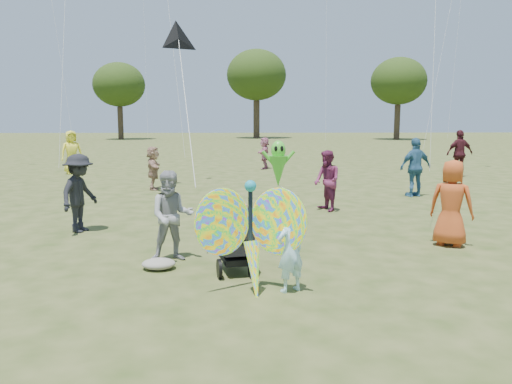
% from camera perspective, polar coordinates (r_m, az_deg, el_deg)
% --- Properties ---
extents(ground, '(160.00, 160.00, 0.00)m').
position_cam_1_polar(ground, '(7.63, 1.98, -9.85)').
color(ground, '#51592B').
rests_on(ground, ground).
extents(child_girl, '(0.51, 0.45, 1.16)m').
position_cam_1_polar(child_girl, '(6.94, 3.96, -6.71)').
color(child_girl, '#B2EAFC').
rests_on(child_girl, ground).
extents(adult_man, '(0.82, 0.68, 1.53)m').
position_cam_1_polar(adult_man, '(8.50, -9.61, -2.73)').
color(adult_man, '#929398').
rests_on(adult_man, ground).
extents(grey_bag, '(0.54, 0.44, 0.17)m').
position_cam_1_polar(grey_bag, '(8.21, -11.07, -8.06)').
color(grey_bag, gray).
rests_on(grey_bag, ground).
extents(crowd_a, '(0.95, 0.88, 1.63)m').
position_cam_1_polar(crowd_a, '(10.06, 21.44, -1.18)').
color(crowd_a, '#B9481D').
rests_on(crowd_a, ground).
extents(crowd_b, '(0.91, 1.21, 1.66)m').
position_cam_1_polar(crowd_b, '(11.15, -19.53, -0.13)').
color(crowd_b, black).
rests_on(crowd_b, ground).
extents(crowd_c, '(1.15, 0.72, 1.82)m').
position_cam_1_polar(crowd_c, '(16.12, 17.77, 2.71)').
color(crowd_c, '#32648B').
rests_on(crowd_c, ground).
extents(crowd_d, '(0.62, 1.41, 1.47)m').
position_cam_1_polar(crowd_d, '(17.24, -11.66, 2.70)').
color(crowd_d, '#A47C65').
rests_on(crowd_d, ground).
extents(crowd_e, '(0.81, 0.92, 1.59)m').
position_cam_1_polar(crowd_e, '(13.06, 8.11, 1.29)').
color(crowd_e, '#6F254B').
rests_on(crowd_e, ground).
extents(crowd_g, '(1.10, 0.99, 1.89)m').
position_cam_1_polar(crowd_g, '(23.19, -20.31, 4.28)').
color(crowd_g, yellow).
rests_on(crowd_g, ground).
extents(crowd_h, '(1.19, 0.62, 1.94)m').
position_cam_1_polar(crowd_h, '(22.31, 22.25, 4.10)').
color(crowd_h, '#45171F').
rests_on(crowd_h, ground).
extents(crowd_j, '(0.74, 1.46, 1.50)m').
position_cam_1_polar(crowd_j, '(23.99, 0.99, 4.46)').
color(crowd_j, '#B76984').
rests_on(crowd_j, ground).
extents(jogging_stroller, '(0.62, 1.10, 1.09)m').
position_cam_1_polar(jogging_stroller, '(7.86, -2.40, -4.66)').
color(jogging_stroller, black).
rests_on(jogging_stroller, ground).
extents(butterfly_kite, '(1.74, 0.75, 1.77)m').
position_cam_1_polar(butterfly_kite, '(6.82, -0.50, -5.14)').
color(butterfly_kite, '#FF2840').
rests_on(butterfly_kite, ground).
extents(delta_kite_rig, '(0.93, 2.52, 3.18)m').
position_cam_1_polar(delta_kite_rig, '(10.73, -8.84, 16.75)').
color(delta_kite_rig, black).
rests_on(delta_kite_rig, ground).
extents(alien_kite, '(1.12, 0.69, 1.74)m').
position_cam_1_polar(alien_kite, '(15.19, 2.56, 3.01)').
color(alien_kite, green).
rests_on(alien_kite, ground).
extents(tree_line, '(91.78, 33.60, 10.79)m').
position_cam_1_polar(tree_line, '(52.58, 2.38, 13.24)').
color(tree_line, '#3A2D21').
rests_on(tree_line, ground).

